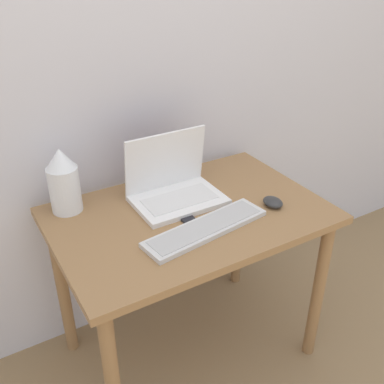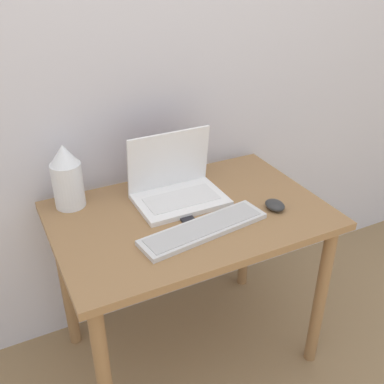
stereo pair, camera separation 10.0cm
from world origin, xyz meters
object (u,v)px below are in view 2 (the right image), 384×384
object	(u,v)px
laptop	(177,185)
vase	(67,177)
mp3_player	(187,218)
mouse	(275,205)
keyboard	(204,229)

from	to	relation	value
laptop	vase	bearing A→B (deg)	161.68
mp3_player	vase	bearing A→B (deg)	140.75
laptop	vase	size ratio (longest dim) A/B	1.35
mouse	vase	distance (m)	0.79
keyboard	mouse	size ratio (longest dim) A/B	5.69
mouse	vase	xyz separation A→B (m)	(-0.69, 0.37, 0.11)
laptop	vase	xyz separation A→B (m)	(-0.39, 0.13, 0.07)
mouse	vase	size ratio (longest dim) A/B	0.34
laptop	mp3_player	distance (m)	0.17
mouse	keyboard	bearing A→B (deg)	-177.75
vase	mp3_player	size ratio (longest dim) A/B	4.60
keyboard	mp3_player	world-z (taller)	keyboard
vase	mp3_player	distance (m)	0.47
laptop	mp3_player	bearing A→B (deg)	-103.18
keyboard	vase	size ratio (longest dim) A/B	1.95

